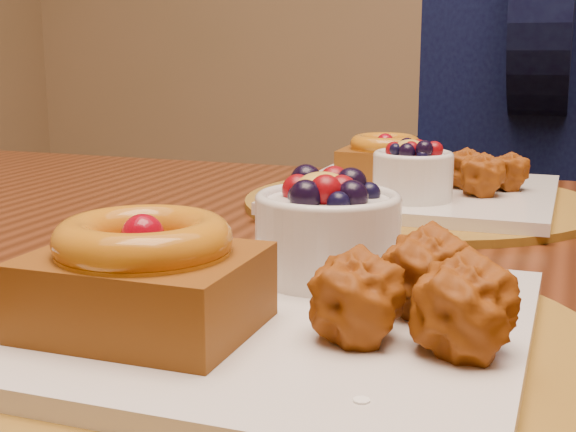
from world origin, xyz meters
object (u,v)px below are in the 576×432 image
Objects in this scene: chair_far at (533,316)px; place_setting_far at (418,187)px; place_setting_near at (276,296)px; dining_table at (368,342)px; diner at (541,96)px.

place_setting_far is at bearing -105.18° from chair_far.
place_setting_near is 1.06m from chair_far.
diner reaches higher than dining_table.
place_setting_far is (-0.00, 0.22, 0.10)m from dining_table.
chair_far is (0.11, 0.79, -0.22)m from dining_table.
place_setting_near is at bearing -90.19° from place_setting_far.
place_setting_far is (0.00, 0.43, -0.01)m from place_setting_near.
dining_table is at bearing -102.18° from chair_far.
place_setting_near reaches higher than place_setting_far.
place_setting_near is 0.46× the size of chair_far.
place_setting_near reaches higher than dining_table.
dining_table is 4.21× the size of place_setting_far.
diner is at bearing 103.43° from chair_far.
place_setting_near is 1.05m from diner.
dining_table is 2.03× the size of diner.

